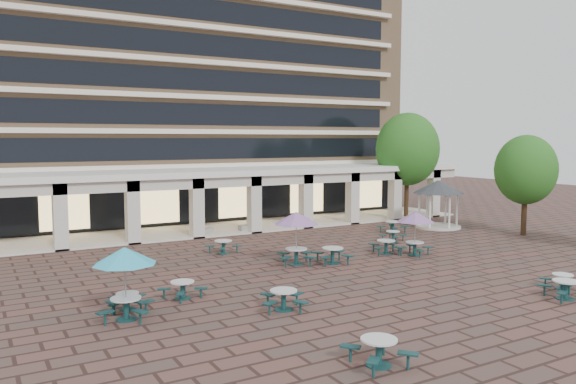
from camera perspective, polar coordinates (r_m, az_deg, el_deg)
name	(u,v)px	position (r m, az deg, el deg)	size (l,w,h in m)	color
ground	(328,273)	(27.87, 4.04, -8.16)	(120.00, 120.00, 0.00)	brown
apartment_building	(165,69)	(50.66, -12.43, 12.15)	(40.00, 15.50, 25.20)	tan
retail_arcade	(213,189)	(40.40, -7.66, 0.34)	(42.00, 6.60, 4.40)	white
picnic_table_0	(284,298)	(21.81, -0.45, -10.72)	(2.16, 2.16, 0.79)	#133B3B
picnic_table_1	(379,349)	(16.98, 9.22, -15.51)	(1.89, 1.89, 0.81)	#133B3B
picnic_table_2	(563,280)	(27.53, 26.12, -8.03)	(1.68, 1.68, 0.66)	#133B3B
picnic_table_3	(566,288)	(25.85, 26.38, -8.73)	(2.10, 2.10, 0.78)	#133B3B
picnic_table_4	(125,259)	(21.08, -16.26, -6.52)	(2.29, 2.29, 2.65)	#133B3B
picnic_table_5	(127,300)	(22.74, -16.00, -10.47)	(1.67, 1.67, 0.65)	#133B3B
picnic_table_6	(296,220)	(29.12, 0.85, -2.88)	(2.38, 2.38, 2.75)	#133B3B
picnic_table_7	(386,246)	(32.62, 9.93, -5.38)	(2.16, 2.16, 0.79)	#133B3B
picnic_table_8	(182,288)	(23.71, -10.67, -9.58)	(1.95, 1.95, 0.73)	#133B3B
picnic_table_9	(333,254)	(29.76, 4.55, -6.29)	(2.19, 2.19, 0.85)	#133B3B
picnic_table_10	(393,235)	(36.72, 10.60, -4.32)	(1.76, 1.76, 0.65)	#133B3B
picnic_table_11	(415,219)	(32.25, 12.81, -2.64)	(2.13, 2.13, 2.46)	#133B3B
picnic_table_12	(223,246)	(32.44, -6.59, -5.43)	(2.01, 2.01, 0.75)	#133B3B
picnic_table_13	(393,226)	(39.86, 10.60, -3.41)	(2.13, 2.13, 0.82)	#133B3B
gazebo	(438,192)	(42.72, 15.04, -0.02)	(3.76, 3.76, 3.50)	beige
tree_east_a	(526,170)	(41.21, 23.01, 2.08)	(4.10, 4.10, 6.82)	#3B2717
tree_east_c	(407,149)	(47.40, 12.03, 4.26)	(5.23, 5.23, 8.71)	#3B2717
planter_left	(202,229)	(38.38, -8.73, -3.72)	(1.50, 0.79, 1.24)	#9A9A94
planter_right	(249,225)	(39.77, -3.94, -3.39)	(1.50, 0.60, 1.21)	#9A9A94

